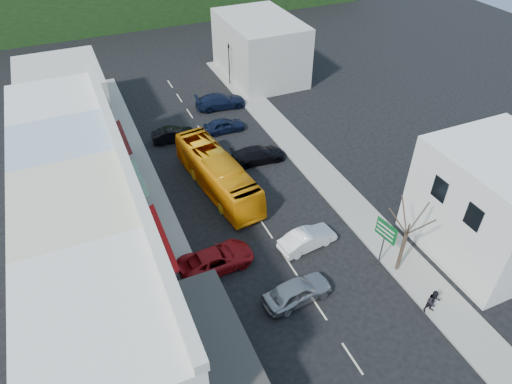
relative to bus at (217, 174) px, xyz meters
name	(u,v)px	position (x,y,z in m)	size (l,w,h in m)	color
ground	(290,265)	(1.66, -10.31, -1.55)	(120.00, 120.00, 0.00)	black
sidewalk_left	(152,207)	(-5.84, -0.31, -1.48)	(3.00, 52.00, 0.15)	gray
sidewalk_right	(313,165)	(9.16, -0.31, -1.48)	(3.00, 52.00, 0.15)	gray
shopfront_row	(85,227)	(-10.83, -5.31, 2.45)	(8.25, 30.00, 8.00)	silver
right_building	(495,206)	(15.16, -14.31, 2.45)	(8.00, 9.00, 8.00)	silver
distant_block_left	(64,97)	(-10.34, 16.69, 1.45)	(8.00, 10.00, 6.00)	#B7B2A8
distant_block_right	(260,48)	(12.66, 19.69, 1.95)	(8.00, 12.00, 7.00)	#B7B2A8
bus	(217,174)	(0.00, 0.00, 0.00)	(2.50, 11.60, 3.10)	#FFA10C
car_silver	(297,292)	(0.68, -13.20, -0.85)	(1.80, 4.40, 1.40)	#9E9EA3
car_white	(307,239)	(3.63, -9.17, -0.85)	(1.80, 4.40, 1.40)	white
car_red	(216,260)	(-3.14, -8.40, -0.85)	(1.90, 4.60, 1.40)	maroon
car_black_near	(258,155)	(4.81, 2.38, -0.85)	(1.84, 4.50, 1.40)	black
car_navy_mid	(224,125)	(3.80, 8.65, -0.85)	(1.80, 4.40, 1.40)	black
car_black_far	(173,134)	(-1.38, 9.01, -0.85)	(1.80, 4.40, 1.40)	black
car_navy_far	(220,102)	(5.23, 13.61, -0.85)	(1.84, 4.50, 1.40)	black
pedestrian_left	(179,285)	(-6.21, -9.82, -0.55)	(0.60, 0.40, 1.70)	black
pedestrian_right	(433,302)	(7.96, -17.53, -0.55)	(0.70, 0.44, 1.70)	black
direction_sign	(383,244)	(7.46, -12.72, 0.42)	(0.49, 1.78, 3.95)	#0A5720
street_tree	(406,234)	(8.27, -13.73, 1.90)	(2.43, 2.43, 6.89)	#34261D
traffic_signal	(229,65)	(8.26, 18.65, 0.96)	(0.88, 1.12, 5.03)	black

